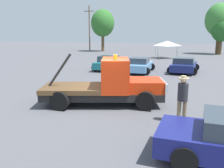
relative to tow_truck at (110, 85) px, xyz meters
The scene contains 12 objects.
ground_plane 1.03m from the tow_truck, 163.73° to the right, with size 160.00×160.00×0.00m, color #545459.
tow_truck is the anchor object (origin of this frame).
person_near_truck 3.81m from the tow_truck, 24.42° to the right, with size 0.41×0.41×1.85m.
parked_car_teal 12.10m from the tow_truck, 107.64° to the left, with size 2.54×4.62×1.34m.
parked_car_skyblue 10.63m from the tow_truck, 93.04° to the left, with size 2.50×4.36×1.34m.
parked_car_navy 12.15m from the tow_truck, 74.23° to the left, with size 2.77×4.37×1.34m.
canopy_tent_white 24.65m from the tow_truck, 88.28° to the left, with size 2.89×2.89×2.43m.
tree_left 35.77m from the tow_truck, 76.45° to the left, with size 4.70×4.70×8.39m.
tree_center 37.60m from the tow_truck, 109.40° to the left, with size 4.48×4.48×8.01m.
tree_right 34.73m from the tow_truck, 75.49° to the left, with size 3.37×3.37×6.02m.
traffic_cone 3.48m from the tow_truck, 71.09° to the left, with size 0.40×0.40×0.55m.
utility_pole 40.37m from the tow_truck, 113.22° to the left, with size 2.20×0.24×8.90m.
Camera 1 is at (3.91, -11.28, 3.45)m, focal length 40.00 mm.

